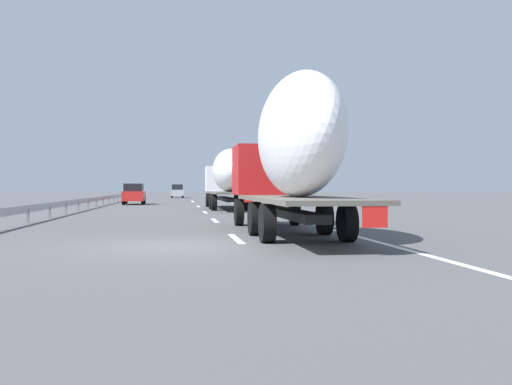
# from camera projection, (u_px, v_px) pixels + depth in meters

# --- Properties ---
(ground_plane) EXTENTS (260.00, 260.00, 0.00)m
(ground_plane) POSITION_uv_depth(u_px,v_px,m) (175.00, 203.00, 53.89)
(ground_plane) COLOR #4C4C4F
(lane_stripe_0) EXTENTS (3.20, 0.20, 0.01)m
(lane_stripe_0) POSITION_uv_depth(u_px,v_px,m) (236.00, 238.00, 16.50)
(lane_stripe_0) COLOR white
(lane_stripe_0) RESTS_ON ground_plane
(lane_stripe_1) EXTENTS (3.20, 0.20, 0.01)m
(lane_stripe_1) POSITION_uv_depth(u_px,v_px,m) (215.00, 220.00, 25.58)
(lane_stripe_1) COLOR white
(lane_stripe_1) RESTS_ON ground_plane
(lane_stripe_2) EXTENTS (3.20, 0.20, 0.01)m
(lane_stripe_2) POSITION_uv_depth(u_px,v_px,m) (205.00, 212.00, 34.15)
(lane_stripe_2) COLOR white
(lane_stripe_2) RESTS_ON ground_plane
(lane_stripe_3) EXTENTS (3.20, 0.20, 0.01)m
(lane_stripe_3) POSITION_uv_depth(u_px,v_px,m) (198.00, 206.00, 44.73)
(lane_stripe_3) COLOR white
(lane_stripe_3) RESTS_ON ground_plane
(lane_stripe_4) EXTENTS (3.20, 0.20, 0.01)m
(lane_stripe_4) POSITION_uv_depth(u_px,v_px,m) (193.00, 202.00, 59.25)
(lane_stripe_4) COLOR white
(lane_stripe_4) RESTS_ON ground_plane
(lane_stripe_5) EXTENTS (3.20, 0.20, 0.01)m
(lane_stripe_5) POSITION_uv_depth(u_px,v_px,m) (192.00, 201.00, 62.60)
(lane_stripe_5) COLOR white
(lane_stripe_5) RESTS_ON ground_plane
(edge_line_right) EXTENTS (110.00, 0.20, 0.01)m
(edge_line_right) POSITION_uv_depth(u_px,v_px,m) (229.00, 202.00, 59.60)
(edge_line_right) COLOR white
(edge_line_right) RESTS_ON ground_plane
(truck_lead) EXTENTS (13.64, 2.55, 4.03)m
(truck_lead) POSITION_uv_depth(u_px,v_px,m) (228.00, 175.00, 39.19)
(truck_lead) COLOR silver
(truck_lead) RESTS_ON ground_plane
(truck_trailing) EXTENTS (12.79, 2.55, 4.76)m
(truck_trailing) POSITION_uv_depth(u_px,v_px,m) (291.00, 150.00, 17.60)
(truck_trailing) COLOR #B21919
(truck_trailing) RESTS_ON ground_plane
(car_silver_hatch) EXTENTS (4.35, 1.78, 1.94)m
(car_silver_hatch) POSITION_uv_depth(u_px,v_px,m) (177.00, 191.00, 82.58)
(car_silver_hatch) COLOR #ADB2B7
(car_silver_hatch) RESTS_ON ground_plane
(car_red_compact) EXTENTS (4.22, 1.82, 1.83)m
(car_red_compact) POSITION_uv_depth(u_px,v_px,m) (134.00, 194.00, 50.07)
(car_red_compact) COLOR red
(car_red_compact) RESTS_ON ground_plane
(road_sign) EXTENTS (0.10, 0.90, 3.33)m
(road_sign) POSITION_uv_depth(u_px,v_px,m) (246.00, 179.00, 54.76)
(road_sign) COLOR gray
(road_sign) RESTS_ON ground_plane
(tree_0) EXTENTS (3.68, 3.68, 5.90)m
(tree_0) POSITION_uv_depth(u_px,v_px,m) (278.00, 168.00, 71.83)
(tree_0) COLOR #472D19
(tree_0) RESTS_ON ground_plane
(tree_1) EXTENTS (2.48, 2.48, 7.31)m
(tree_1) POSITION_uv_depth(u_px,v_px,m) (285.00, 164.00, 69.82)
(tree_1) COLOR #472D19
(tree_1) RESTS_ON ground_plane
(tree_2) EXTENTS (2.63, 2.63, 7.26)m
(tree_2) POSITION_uv_depth(u_px,v_px,m) (256.00, 170.00, 94.92)
(tree_2) COLOR #472D19
(tree_2) RESTS_ON ground_plane
(guardrail_median) EXTENTS (94.00, 0.10, 0.76)m
(guardrail_median) POSITION_uv_depth(u_px,v_px,m) (114.00, 197.00, 56.03)
(guardrail_median) COLOR #9EA0A5
(guardrail_median) RESTS_ON ground_plane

